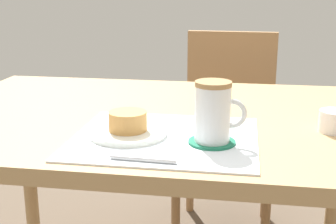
# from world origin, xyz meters

# --- Properties ---
(dining_table) EXTENTS (1.21, 0.82, 0.73)m
(dining_table) POSITION_xyz_m (0.00, 0.00, 0.65)
(dining_table) COLOR tan
(dining_table) RESTS_ON ground_plane
(wooden_chair) EXTENTS (0.44, 0.44, 0.86)m
(wooden_chair) POSITION_xyz_m (0.17, 0.76, 0.48)
(wooden_chair) COLOR #997047
(wooden_chair) RESTS_ON ground_plane
(placemat) EXTENTS (0.40, 0.36, 0.00)m
(placemat) POSITION_xyz_m (0.06, -0.20, 0.73)
(placemat) COLOR white
(placemat) RESTS_ON dining_table
(pastry_plate) EXTENTS (0.17, 0.17, 0.01)m
(pastry_plate) POSITION_xyz_m (-0.02, -0.21, 0.74)
(pastry_plate) COLOR silver
(pastry_plate) RESTS_ON placemat
(pastry) EXTENTS (0.08, 0.08, 0.04)m
(pastry) POSITION_xyz_m (-0.02, -0.21, 0.77)
(pastry) COLOR tan
(pastry) RESTS_ON pastry_plate
(coffee_coaster) EXTENTS (0.10, 0.10, 0.00)m
(coffee_coaster) POSITION_xyz_m (0.17, -0.23, 0.74)
(coffee_coaster) COLOR #196B4C
(coffee_coaster) RESTS_ON placemat
(coffee_mug) EXTENTS (0.11, 0.08, 0.13)m
(coffee_mug) POSITION_xyz_m (0.17, -0.23, 0.80)
(coffee_mug) COLOR white
(coffee_mug) RESTS_ON coffee_coaster
(teaspoon) EXTENTS (0.13, 0.02, 0.01)m
(teaspoon) POSITION_xyz_m (0.05, -0.35, 0.74)
(teaspoon) COLOR silver
(teaspoon) RESTS_ON placemat
(sugar_bowl) EXTENTS (0.07, 0.07, 0.05)m
(sugar_bowl) POSITION_xyz_m (0.44, -0.09, 0.75)
(sugar_bowl) COLOR white
(sugar_bowl) RESTS_ON dining_table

